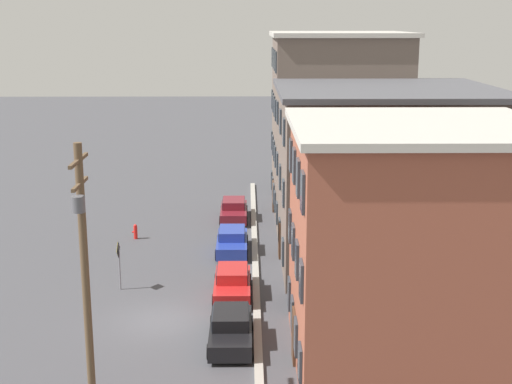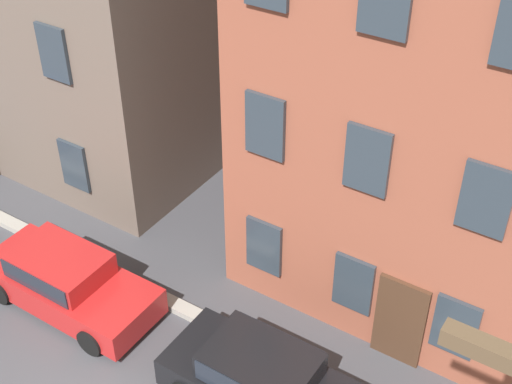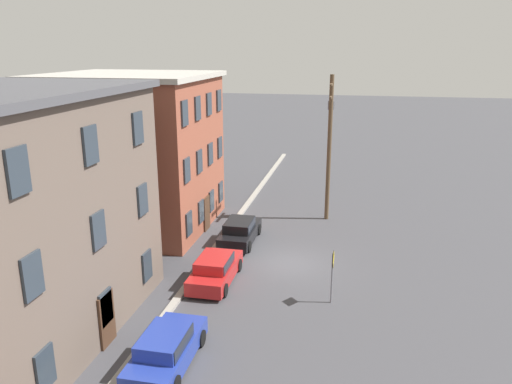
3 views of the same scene
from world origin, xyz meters
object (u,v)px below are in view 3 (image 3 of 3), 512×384
caution_sign (333,268)px  utility_pole (330,141)px  car_blue (166,348)px  car_black (240,230)px  car_red (215,268)px

caution_sign → utility_pole: size_ratio=0.27×
car_blue → caution_sign: caution_sign is taller
car_black → caution_sign: (-6.40, -5.91, 0.98)m
car_black → utility_pole: 8.68m
car_red → caution_sign: 6.02m
car_blue → car_red: bearing=1.3°
car_red → utility_pole: size_ratio=0.45×
car_red → car_black: bearing=0.4°
car_red → car_blue: bearing=-178.7°
car_blue → caution_sign: size_ratio=1.68×
car_black → caution_sign: 8.77m
car_black → caution_sign: size_ratio=1.68×
car_red → car_black: (5.48, 0.04, 0.00)m
car_black → car_blue: bearing=-179.1°
car_blue → car_red: 7.01m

